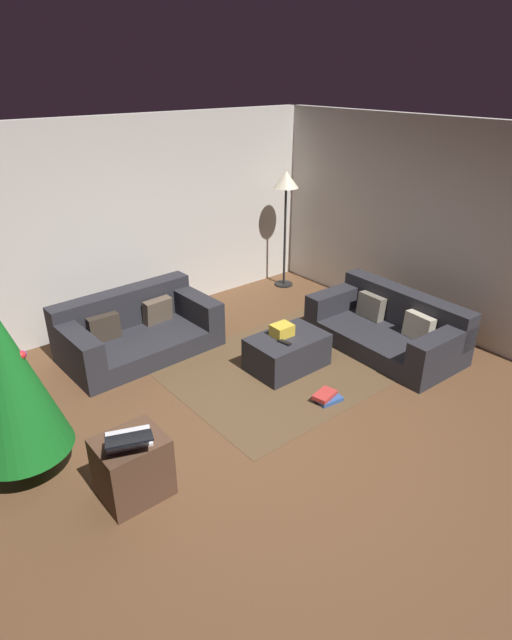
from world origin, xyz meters
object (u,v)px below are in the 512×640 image
object	(u,v)px
couch_right	(389,327)
couch_left	(136,330)
book_stack	(326,397)
ottoman	(287,352)
laptop	(129,439)
side_table	(133,467)
christmas_tree	(8,380)
tv_remote	(284,342)
corner_lamp	(286,189)
gift_box	(282,330)

from	to	relation	value
couch_right	couch_left	bearing A→B (deg)	54.51
book_stack	couch_right	bearing A→B (deg)	13.43
ottoman	laptop	size ratio (longest dim) A/B	1.72
side_table	couch_left	bearing A→B (deg)	61.91
christmas_tree	side_table	bearing A→B (deg)	-54.67
laptop	book_stack	xyz separation A→B (m)	(2.15, -0.02, -0.55)
tv_remote	laptop	distance (m)	2.26
side_table	corner_lamp	xyz separation A→B (m)	(3.92, 2.56, 1.24)
side_table	christmas_tree	bearing A→B (deg)	125.33
gift_box	side_table	xyz separation A→B (m)	(-2.23, -0.74, -0.19)
tv_remote	laptop	xyz separation A→B (m)	(-2.15, -0.64, 0.19)
couch_right	side_table	world-z (taller)	couch_right
couch_left	corner_lamp	bearing A→B (deg)	-172.79
couch_left	christmas_tree	bearing A→B (deg)	35.88
tv_remote	side_table	bearing A→B (deg)	-173.57
gift_box	side_table	distance (m)	2.36
couch_left	side_table	size ratio (longest dim) A/B	3.41
couch_right	corner_lamp	distance (m)	2.64
couch_left	christmas_tree	world-z (taller)	christmas_tree
laptop	corner_lamp	world-z (taller)	corner_lamp
couch_right	christmas_tree	bearing A→B (deg)	84.46
tv_remote	christmas_tree	xyz separation A→B (m)	(-2.71, 0.22, 0.50)
gift_box	book_stack	size ratio (longest dim) A/B	0.73
couch_right	book_stack	xyz separation A→B (m)	(-1.44, -0.34, -0.21)
gift_box	christmas_tree	xyz separation A→B (m)	(-2.81, 0.07, 0.44)
side_table	book_stack	bearing A→B (deg)	-2.02
side_table	laptop	world-z (taller)	laptop
tv_remote	corner_lamp	distance (m)	2.88
side_table	book_stack	size ratio (longest dim) A/B	1.72
couch_right	laptop	size ratio (longest dim) A/B	3.66
side_table	book_stack	world-z (taller)	side_table
corner_lamp	ottoman	bearing A→B (deg)	-131.27
ottoman	laptop	bearing A→B (deg)	-162.16
gift_box	book_stack	world-z (taller)	gift_box
couch_left	corner_lamp	world-z (taller)	corner_lamp
christmas_tree	corner_lamp	size ratio (longest dim) A/B	0.93
couch_left	tv_remote	size ratio (longest dim) A/B	11.34
christmas_tree	corner_lamp	world-z (taller)	corner_lamp
christmas_tree	ottoman	bearing A→B (deg)	-2.68
gift_box	tv_remote	bearing A→B (deg)	-123.75
laptop	side_table	bearing A→B (deg)	68.33
christmas_tree	couch_right	bearing A→B (deg)	-7.47
gift_box	christmas_tree	distance (m)	2.84
couch_left	ottoman	size ratio (longest dim) A/B	2.09
couch_left	gift_box	world-z (taller)	couch_left
book_stack	side_table	bearing A→B (deg)	177.98
couch_left	tv_remote	world-z (taller)	couch_left
laptop	corner_lamp	distance (m)	4.82
couch_left	christmas_tree	xyz separation A→B (m)	(-1.71, -1.32, 0.63)
laptop	book_stack	bearing A→B (deg)	-0.48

